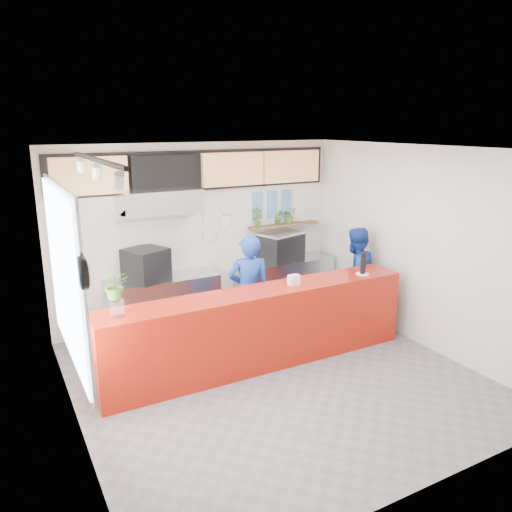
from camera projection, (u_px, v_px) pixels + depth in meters
name	position (u px, v px, depth m)	size (l,w,h in m)	color
floor	(274.00, 376.00, 6.71)	(5.00, 5.00, 0.00)	slate
ceiling	(277.00, 149.00, 5.93)	(5.00, 5.00, 0.00)	silver
wall_back	(200.00, 233.00, 8.44)	(5.00, 5.00, 0.00)	white
wall_left	(68.00, 302.00, 5.17)	(5.00, 5.00, 0.00)	white
wall_right	(419.00, 247.00, 7.47)	(5.00, 5.00, 0.00)	white
service_counter	(260.00, 328.00, 6.90)	(4.50, 0.60, 1.10)	#A4190B
cream_band	(198.00, 167.00, 8.15)	(5.00, 0.02, 0.80)	beige
prep_bench	(163.00, 304.00, 8.09)	(1.80, 0.60, 0.90)	#B2B5BA
panini_oven	(146.00, 265.00, 7.79)	(0.57, 0.57, 0.51)	black
extraction_hood	(159.00, 201.00, 7.61)	(1.20, 0.70, 0.35)	#B2B5BA
hood_lip	(160.00, 214.00, 7.66)	(1.20, 0.70, 0.08)	#B2B5BA
right_bench	(284.00, 283.00, 9.15)	(1.80, 0.60, 0.90)	#B2B5BA
espresso_machine	(281.00, 248.00, 8.93)	(0.74, 0.53, 0.47)	black
espresso_tray	(281.00, 234.00, 8.87)	(0.71, 0.49, 0.07)	silver
herb_shelf	(284.00, 225.00, 9.09)	(1.40, 0.18, 0.04)	brown
menu_board_far_left	(90.00, 176.00, 7.26)	(1.10, 0.10, 0.55)	tan
menu_board_mid_left	(166.00, 172.00, 7.80)	(1.10, 0.10, 0.55)	black
menu_board_mid_right	(233.00, 169.00, 8.33)	(1.10, 0.10, 0.55)	tan
menu_board_far_right	(291.00, 166.00, 8.87)	(1.10, 0.10, 0.55)	tan
soffit	(199.00, 170.00, 8.14)	(4.80, 0.04, 0.65)	black
window_pane	(65.00, 276.00, 5.38)	(0.04, 2.20, 1.90)	silver
window_frame	(67.00, 275.00, 5.39)	(0.03, 2.30, 2.00)	#B2B5BA
wall_clock_rim	(83.00, 273.00, 4.28)	(0.30, 0.30, 0.05)	black
wall_clock_face	(87.00, 272.00, 4.29)	(0.26, 0.26, 0.02)	white
track_rail	(96.00, 160.00, 4.98)	(0.05, 2.40, 0.04)	black
dec_plate_a	(209.00, 218.00, 8.42)	(0.24, 0.24, 0.03)	silver
dec_plate_b	(225.00, 222.00, 8.59)	(0.24, 0.24, 0.03)	silver
dec_plate_c	(209.00, 235.00, 8.50)	(0.24, 0.24, 0.03)	silver
dec_plate_d	(227.00, 207.00, 8.54)	(0.24, 0.24, 0.03)	silver
photo_frame_a	(258.00, 199.00, 8.80)	(0.20, 0.02, 0.25)	#598CBF
photo_frame_b	(272.00, 198.00, 8.94)	(0.20, 0.02, 0.25)	#598CBF
photo_frame_c	(287.00, 197.00, 9.08)	(0.20, 0.02, 0.25)	#598CBF
photo_frame_d	(258.00, 213.00, 8.87)	(0.20, 0.02, 0.25)	#598CBF
photo_frame_e	(272.00, 212.00, 9.01)	(0.20, 0.02, 0.25)	#598CBF
photo_frame_f	(286.00, 210.00, 9.14)	(0.20, 0.02, 0.25)	#598CBF
staff_center	(249.00, 292.00, 7.42)	(0.63, 0.42, 1.74)	#163698
staff_right	(354.00, 276.00, 8.31)	(0.80, 0.62, 1.65)	#163698
herb_a	(257.00, 217.00, 8.79)	(0.18, 0.12, 0.34)	#3D6F26
herb_b	(279.00, 217.00, 9.00)	(0.15, 0.12, 0.27)	#3D6F26
herb_c	(289.00, 215.00, 9.10)	(0.26, 0.23, 0.29)	#3D6F26
glass_vase	(117.00, 309.00, 5.81)	(0.17, 0.17, 0.20)	white
basil_vase	(115.00, 285.00, 5.74)	(0.30, 0.26, 0.34)	#3D6F26
napkin_holder	(294.00, 280.00, 6.99)	(0.16, 0.10, 0.14)	white
white_plate	(362.00, 274.00, 7.47)	(0.20, 0.20, 0.01)	white
pepper_mill	(363.00, 263.00, 7.43)	(0.08, 0.08, 0.32)	black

